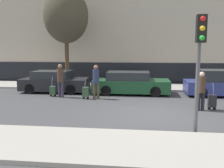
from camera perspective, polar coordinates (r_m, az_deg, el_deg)
ground_plane at (r=10.37m, az=8.96°, el=-6.74°), size 80.00×80.00×0.00m
sidewalk_near at (r=6.78m, az=10.13°, el=-14.23°), size 28.00×2.50×0.12m
sidewalk_far at (r=17.22m, az=8.14°, el=-0.67°), size 28.00×3.00×0.12m
building_facade at (r=21.15m, az=8.26°, el=18.06°), size 28.00×3.22×12.75m
parked_car_0 at (r=15.75m, az=-13.00°, el=0.47°), size 4.01×1.87×1.30m
parked_car_1 at (r=14.73m, az=4.24°, el=0.16°), size 4.43×1.89×1.31m
parked_car_2 at (r=15.31m, az=23.49°, el=0.02°), size 3.91×1.79×1.47m
pedestrian_left at (r=13.83m, az=-11.71°, el=1.24°), size 0.34×0.34×1.82m
trolley_left at (r=14.27m, az=-13.38°, el=-1.42°), size 0.34×0.29×1.12m
pedestrian_center at (r=13.16m, az=-3.69°, el=1.02°), size 0.34×0.34×1.80m
trolley_center at (r=13.24m, az=-6.04°, el=-1.84°), size 0.34×0.29×1.17m
pedestrian_right at (r=11.26m, az=19.72°, el=-1.02°), size 0.34×0.34×1.67m
trolley_right at (r=11.65m, az=21.91°, el=-3.65°), size 0.34×0.29×1.20m
traffic_light at (r=7.85m, az=19.40°, el=7.22°), size 0.28×0.47×3.60m
parked_bicycle at (r=17.24m, az=0.65°, el=0.86°), size 1.77×0.06×0.96m
bare_tree_near_crossing at (r=17.81m, az=-10.49°, el=15.04°), size 3.03×3.03×6.62m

